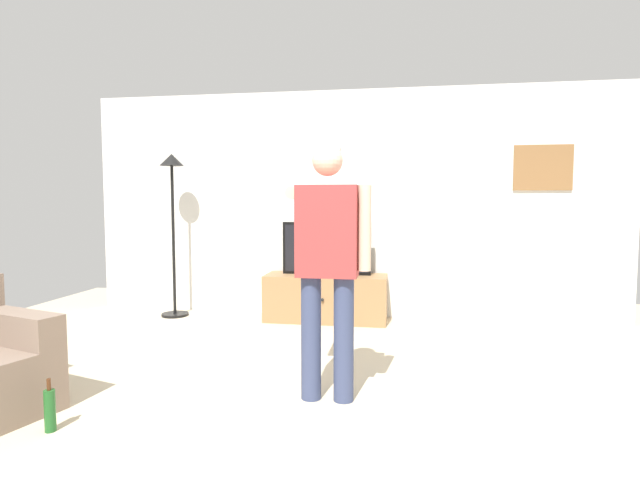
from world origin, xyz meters
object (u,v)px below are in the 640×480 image
at_px(wall_clock, 330,145).
at_px(framed_picture, 543,168).
at_px(tv_stand, 326,298).
at_px(person_standing_nearer_lamp, 328,257).
at_px(beverage_bottle, 50,410).
at_px(floor_lamp, 173,201).
at_px(television, 327,248).

distance_m(wall_clock, framed_picture, 2.43).
height_order(tv_stand, person_standing_nearer_lamp, person_standing_nearer_lamp).
distance_m(framed_picture, beverage_bottle, 5.20).
relative_size(person_standing_nearer_lamp, beverage_bottle, 5.44).
distance_m(framed_picture, person_standing_nearer_lamp, 3.39).
height_order(floor_lamp, person_standing_nearer_lamp, floor_lamp).
height_order(television, person_standing_nearer_lamp, person_standing_nearer_lamp).
height_order(framed_picture, floor_lamp, framed_picture).
height_order(floor_lamp, beverage_bottle, floor_lamp).
height_order(television, floor_lamp, floor_lamp).
xyz_separation_m(floor_lamp, person_standing_nearer_lamp, (2.21, -2.24, -0.39)).
xyz_separation_m(tv_stand, beverage_bottle, (-1.21, -3.07, -0.14)).
bearing_deg(person_standing_nearer_lamp, tv_stand, 99.02).
height_order(tv_stand, floor_lamp, floor_lamp).
height_order(wall_clock, person_standing_nearer_lamp, wall_clock).
bearing_deg(wall_clock, person_standing_nearer_lamp, -81.98).
bearing_deg(television, beverage_bottle, -111.27).
bearing_deg(person_standing_nearer_lamp, framed_picture, 51.71).
bearing_deg(beverage_bottle, television, 68.73).
xyz_separation_m(person_standing_nearer_lamp, beverage_bottle, (-1.58, -0.77, -0.87)).
bearing_deg(tv_stand, beverage_bottle, -111.56).
relative_size(framed_picture, person_standing_nearer_lamp, 0.36).
xyz_separation_m(wall_clock, person_standing_nearer_lamp, (0.36, -2.58, -1.05)).
bearing_deg(person_standing_nearer_lamp, wall_clock, 98.02).
bearing_deg(floor_lamp, television, 3.11).
distance_m(wall_clock, floor_lamp, 1.99).
height_order(television, framed_picture, framed_picture).
height_order(person_standing_nearer_lamp, beverage_bottle, person_standing_nearer_lamp).
bearing_deg(tv_stand, television, 90.00).
xyz_separation_m(framed_picture, floor_lamp, (-4.26, -0.35, -0.37)).
bearing_deg(framed_picture, wall_clock, -179.88).
distance_m(tv_stand, framed_picture, 2.85).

